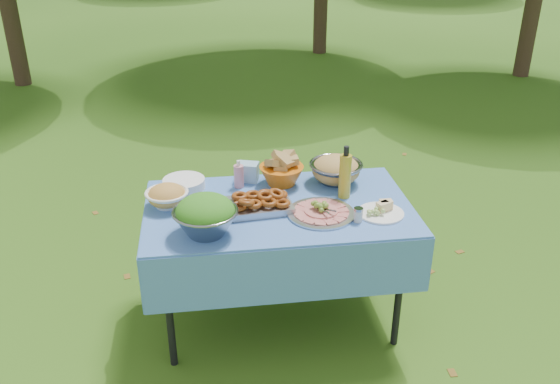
# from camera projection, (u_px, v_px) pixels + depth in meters

# --- Properties ---
(ground) EXTENTS (80.00, 80.00, 0.00)m
(ground) POSITION_uv_depth(u_px,v_px,m) (279.00, 317.00, 3.60)
(ground) COLOR #17370A
(ground) RESTS_ON ground
(picnic_table) EXTENTS (1.46, 0.86, 0.76)m
(picnic_table) POSITION_uv_depth(u_px,v_px,m) (279.00, 264.00, 3.43)
(picnic_table) COLOR #84BCFF
(picnic_table) RESTS_ON ground
(salad_bowl) EXTENTS (0.34, 0.34, 0.21)m
(salad_bowl) POSITION_uv_depth(u_px,v_px,m) (205.00, 215.00, 2.94)
(salad_bowl) COLOR gray
(salad_bowl) RESTS_ON picnic_table
(pasta_bowl_white) EXTENTS (0.28, 0.28, 0.13)m
(pasta_bowl_white) POSITION_uv_depth(u_px,v_px,m) (167.00, 196.00, 3.23)
(pasta_bowl_white) COLOR white
(pasta_bowl_white) RESTS_ON picnic_table
(plate_stack) EXTENTS (0.32, 0.32, 0.06)m
(plate_stack) POSITION_uv_depth(u_px,v_px,m) (184.00, 184.00, 3.45)
(plate_stack) COLOR white
(plate_stack) RESTS_ON picnic_table
(wipes_box) EXTENTS (0.14, 0.12, 0.11)m
(wipes_box) POSITION_uv_depth(u_px,v_px,m) (248.00, 172.00, 3.53)
(wipes_box) COLOR #93C4E1
(wipes_box) RESTS_ON picnic_table
(sanitizer_bottle) EXTENTS (0.08, 0.08, 0.17)m
(sanitizer_bottle) POSITION_uv_depth(u_px,v_px,m) (239.00, 174.00, 3.44)
(sanitizer_bottle) COLOR pink
(sanitizer_bottle) RESTS_ON picnic_table
(bread_bowl) EXTENTS (0.33, 0.33, 0.17)m
(bread_bowl) POSITION_uv_depth(u_px,v_px,m) (282.00, 171.00, 3.47)
(bread_bowl) COLOR #D46610
(bread_bowl) RESTS_ON picnic_table
(pasta_bowl_steel) EXTENTS (0.40, 0.40, 0.17)m
(pasta_bowl_steel) POSITION_uv_depth(u_px,v_px,m) (336.00, 169.00, 3.50)
(pasta_bowl_steel) COLOR gray
(pasta_bowl_steel) RESTS_ON picnic_table
(fried_tray) EXTENTS (0.36, 0.27, 0.08)m
(fried_tray) POSITION_uv_depth(u_px,v_px,m) (259.00, 202.00, 3.21)
(fried_tray) COLOR #A8A7AC
(fried_tray) RESTS_ON picnic_table
(charcuterie_platter) EXTENTS (0.37, 0.37, 0.08)m
(charcuterie_platter) POSITION_uv_depth(u_px,v_px,m) (321.00, 207.00, 3.16)
(charcuterie_platter) COLOR #B5B7BD
(charcuterie_platter) RESTS_ON picnic_table
(oil_bottle) EXTENTS (0.07, 0.07, 0.31)m
(oil_bottle) POSITION_uv_depth(u_px,v_px,m) (345.00, 172.00, 3.29)
(oil_bottle) COLOR gold
(oil_bottle) RESTS_ON picnic_table
(cheese_plate) EXTENTS (0.26, 0.26, 0.07)m
(cheese_plate) POSITION_uv_depth(u_px,v_px,m) (381.00, 208.00, 3.16)
(cheese_plate) COLOR white
(cheese_plate) RESTS_ON picnic_table
(shaker) EXTENTS (0.06, 0.06, 0.08)m
(shaker) POSITION_uv_depth(u_px,v_px,m) (358.00, 215.00, 3.09)
(shaker) COLOR silver
(shaker) RESTS_ON picnic_table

